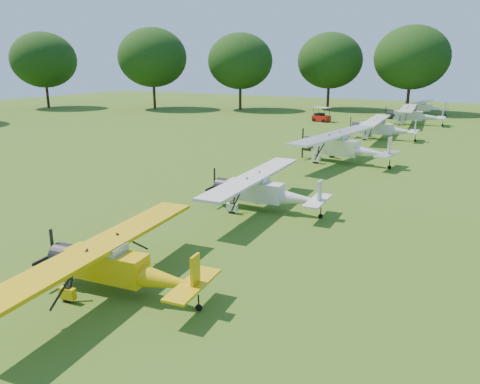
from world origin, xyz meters
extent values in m
plane|color=#345916|center=(0.00, 0.00, 0.00)|extent=(160.00, 160.00, 0.00)
cylinder|color=black|center=(-2.12, 56.74, 2.37)|extent=(0.44, 0.44, 4.74)
ellipsoid|color=black|center=(-2.12, 56.74, 8.16)|extent=(11.05, 11.05, 9.39)
cylinder|color=black|center=(-14.75, 56.54, 2.24)|extent=(0.44, 0.44, 4.49)
ellipsoid|color=black|center=(-14.75, 56.54, 7.73)|extent=(10.47, 10.47, 8.90)
cylinder|color=black|center=(-26.90, 48.50, 2.22)|extent=(0.44, 0.44, 4.44)
ellipsoid|color=black|center=(-26.90, 48.50, 7.65)|extent=(10.36, 10.36, 8.80)
cylinder|color=black|center=(-40.16, 42.92, 2.39)|extent=(0.44, 0.44, 4.77)
ellipsoid|color=black|center=(-40.16, 42.92, 8.22)|extent=(11.14, 11.14, 9.47)
cylinder|color=black|center=(-57.03, 35.30, 2.28)|extent=(0.44, 0.44, 4.56)
ellipsoid|color=black|center=(-57.03, 35.30, 7.85)|extent=(10.64, 10.64, 9.04)
cube|color=#D5A708|center=(0.09, -8.66, 0.95)|extent=(2.99, 1.20, 0.95)
cone|color=#D5A708|center=(2.52, -8.37, 0.82)|extent=(2.62, 1.11, 0.82)
cube|color=#8CA5B2|center=(0.00, -8.67, 1.45)|extent=(1.54, 1.00, 0.50)
cylinder|color=black|center=(-1.63, -8.87, 0.95)|extent=(0.92, 1.03, 0.94)
cube|color=black|center=(-2.21, -8.94, 0.95)|extent=(0.07, 0.11, 1.91)
cube|color=#D5A708|center=(0.00, -8.67, 1.68)|extent=(2.45, 9.71, 0.13)
cube|color=#D5A708|center=(3.42, -8.27, 1.27)|extent=(0.15, 0.51, 1.18)
cube|color=#D5A708|center=(3.33, -8.28, 0.86)|extent=(1.07, 2.62, 0.08)
cylinder|color=black|center=(-0.50, -9.88, 0.27)|extent=(0.56, 0.21, 0.54)
cylinder|color=black|center=(-0.77, -7.62, 0.27)|extent=(0.56, 0.21, 0.54)
cylinder|color=black|center=(3.51, -8.26, 0.11)|extent=(0.23, 0.10, 0.22)
cube|color=silver|center=(0.16, 1.95, 0.99)|extent=(3.07, 1.10, 0.99)
cone|color=silver|center=(2.70, 2.12, 0.85)|extent=(2.69, 1.03, 0.85)
cube|color=#8CA5B2|center=(0.06, 1.94, 1.51)|extent=(1.57, 0.97, 0.52)
cylinder|color=black|center=(-1.63, 1.83, 0.99)|extent=(0.91, 1.04, 0.98)
cube|color=black|center=(-2.24, 1.79, 0.99)|extent=(0.06, 0.12, 1.98)
cube|color=silver|center=(0.06, 1.94, 1.75)|extent=(2.04, 10.08, 0.13)
cube|color=silver|center=(3.64, 2.18, 1.32)|extent=(0.13, 0.52, 1.23)
cube|color=silver|center=(3.55, 2.18, 0.90)|extent=(0.98, 2.69, 0.08)
cylinder|color=black|center=(-0.52, 0.72, 0.28)|extent=(0.58, 0.19, 0.57)
cylinder|color=black|center=(-0.68, 3.07, 0.28)|extent=(0.58, 0.19, 0.57)
cylinder|color=black|center=(3.74, 2.19, 0.11)|extent=(0.23, 0.09, 0.23)
cube|color=white|center=(-0.03, 15.79, 1.19)|extent=(3.74, 1.51, 1.19)
cone|color=white|center=(3.02, 15.42, 1.02)|extent=(3.28, 1.40, 1.02)
cube|color=#8CA5B2|center=(-0.14, 15.80, 1.82)|extent=(1.93, 1.25, 0.62)
cylinder|color=black|center=(-2.17, 16.05, 1.19)|extent=(1.16, 1.29, 1.18)
cube|color=black|center=(-2.90, 16.14, 1.19)|extent=(0.08, 0.14, 2.38)
cube|color=white|center=(-0.14, 15.80, 2.10)|extent=(3.08, 12.15, 0.16)
cube|color=white|center=(4.14, 15.29, 1.59)|extent=(0.19, 0.63, 1.48)
cube|color=white|center=(4.03, 15.30, 1.08)|extent=(1.34, 3.27, 0.10)
cylinder|color=black|center=(-1.10, 14.49, 0.34)|extent=(0.70, 0.26, 0.68)
cylinder|color=black|center=(-0.76, 17.31, 0.34)|extent=(0.70, 0.26, 0.68)
cylinder|color=black|center=(4.26, 15.27, 0.14)|extent=(0.28, 0.12, 0.27)
cube|color=silver|center=(-0.07, 28.72, 1.06)|extent=(3.29, 1.20, 1.06)
cone|color=silver|center=(2.64, 28.93, 0.91)|extent=(2.88, 1.12, 0.91)
cube|color=#8CA5B2|center=(-0.17, 28.71, 1.61)|extent=(1.68, 1.05, 0.55)
cylinder|color=black|center=(-1.98, 28.58, 1.06)|extent=(0.98, 1.11, 1.05)
cube|color=black|center=(-2.64, 28.53, 1.06)|extent=(0.07, 0.13, 2.12)
cube|color=silver|center=(-0.17, 28.71, 1.86)|extent=(2.26, 10.76, 0.14)
cube|color=silver|center=(3.64, 29.00, 1.41)|extent=(0.14, 0.56, 1.31)
cube|color=silver|center=(3.54, 29.00, 0.96)|extent=(1.07, 2.88, 0.09)
cylinder|color=black|center=(-0.78, 27.41, 0.30)|extent=(0.61, 0.21, 0.60)
cylinder|color=black|center=(-0.97, 29.92, 0.30)|extent=(0.61, 0.21, 0.60)
cylinder|color=black|center=(3.74, 29.01, 0.12)|extent=(0.25, 0.10, 0.24)
cube|color=silver|center=(0.63, 42.08, 1.12)|extent=(3.50, 1.40, 1.12)
cone|color=silver|center=(3.48, 42.41, 0.96)|extent=(3.07, 1.30, 0.96)
cube|color=#8CA5B2|center=(0.52, 42.07, 1.70)|extent=(1.81, 1.17, 0.59)
cylinder|color=black|center=(-1.38, 41.85, 1.12)|extent=(1.08, 1.21, 1.11)
cube|color=black|center=(-2.07, 41.77, 1.12)|extent=(0.08, 0.13, 2.24)
cube|color=silver|center=(0.52, 42.07, 1.97)|extent=(2.83, 11.40, 0.15)
cube|color=silver|center=(4.54, 42.53, 1.49)|extent=(0.17, 0.59, 1.38)
cube|color=silver|center=(4.44, 42.52, 1.01)|extent=(1.24, 3.07, 0.10)
cylinder|color=black|center=(-0.07, 40.66, 0.32)|extent=(0.65, 0.24, 0.64)
cylinder|color=black|center=(-0.37, 43.31, 0.32)|extent=(0.65, 0.24, 0.64)
cylinder|color=black|center=(4.65, 42.55, 0.13)|extent=(0.26, 0.11, 0.26)
cube|color=white|center=(0.06, 55.44, 0.97)|extent=(3.05, 1.22, 0.97)
cone|color=white|center=(2.55, 55.14, 0.84)|extent=(2.68, 1.13, 0.84)
cube|color=#8CA5B2|center=(-0.03, 55.45, 1.49)|extent=(1.58, 1.02, 0.51)
cylinder|color=black|center=(-1.69, 55.64, 0.97)|extent=(0.94, 1.06, 0.97)
cube|color=black|center=(-2.29, 55.72, 0.97)|extent=(0.07, 0.12, 1.95)
cube|color=white|center=(-0.03, 55.45, 1.72)|extent=(2.49, 9.93, 0.13)
cube|color=white|center=(3.47, 55.04, 1.30)|extent=(0.15, 0.52, 1.21)
cube|color=white|center=(3.38, 55.05, 0.88)|extent=(1.09, 2.67, 0.08)
cylinder|color=black|center=(-0.81, 54.37, 0.28)|extent=(0.57, 0.21, 0.56)
cylinder|color=black|center=(-0.54, 56.68, 0.28)|extent=(0.57, 0.21, 0.56)
cylinder|color=black|center=(3.57, 55.02, 0.11)|extent=(0.23, 0.10, 0.22)
cube|color=#B1130C|center=(-9.75, 39.63, 0.45)|extent=(2.44, 1.74, 0.70)
cube|color=black|center=(-10.04, 39.71, 0.85)|extent=(1.16, 1.30, 0.45)
cube|color=silver|center=(-9.75, 39.63, 1.82)|extent=(2.37, 1.81, 0.08)
cylinder|color=black|center=(-10.63, 39.23, 0.22)|extent=(0.46, 0.25, 0.44)
cylinder|color=black|center=(-10.31, 40.43, 0.22)|extent=(0.46, 0.25, 0.44)
cylinder|color=black|center=(-9.18, 38.83, 0.22)|extent=(0.46, 0.25, 0.44)
cylinder|color=black|center=(-8.86, 40.03, 0.22)|extent=(0.46, 0.25, 0.44)
camera|label=1|loc=(11.08, -19.06, 7.53)|focal=35.00mm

